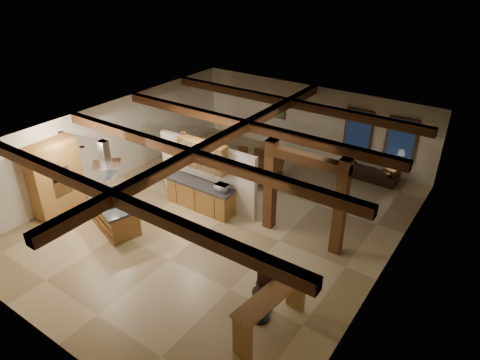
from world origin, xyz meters
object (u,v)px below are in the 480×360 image
object	(u,v)px
sofa	(372,172)
bar_counter	(271,306)
kitchen_island	(115,215)
dining_table	(256,171)

from	to	relation	value
sofa	bar_counter	bearing A→B (deg)	96.22
kitchen_island	bar_counter	xyz separation A→B (m)	(6.01, -0.75, 0.28)
dining_table	kitchen_island	bearing A→B (deg)	-133.17
kitchen_island	bar_counter	bearing A→B (deg)	-7.14
dining_table	bar_counter	xyz separation A→B (m)	(4.17, -5.85, 0.39)
kitchen_island	dining_table	distance (m)	5.42
sofa	kitchen_island	bearing A→B (deg)	56.45
sofa	bar_counter	xyz separation A→B (m)	(0.66, -8.32, 0.46)
dining_table	bar_counter	world-z (taller)	bar_counter
kitchen_island	dining_table	xyz separation A→B (m)	(1.83, 5.10, -0.11)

